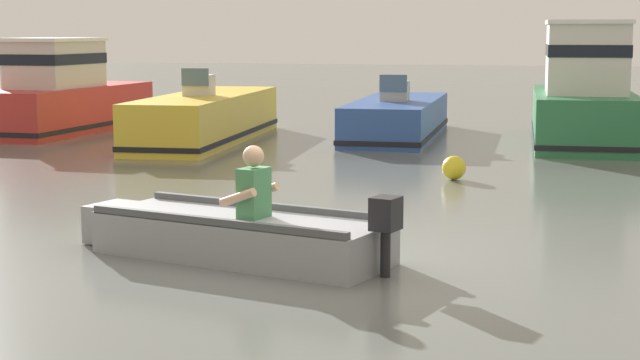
{
  "coord_description": "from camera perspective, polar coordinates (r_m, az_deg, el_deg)",
  "views": [
    {
      "loc": [
        2.86,
        -10.21,
        2.35
      ],
      "look_at": [
        -0.3,
        1.56,
        0.55
      ],
      "focal_mm": 57.05,
      "sensor_mm": 36.0,
      "label": 1
    }
  ],
  "objects": [
    {
      "name": "moored_boat_red",
      "position": [
        24.44,
        -14.14,
        4.54
      ],
      "size": [
        1.93,
        5.52,
        2.18
      ],
      "color": "#B72D28",
      "rests_on": "ground"
    },
    {
      "name": "rowboat_with_person",
      "position": [
        10.62,
        -4.71,
        -3.03
      ],
      "size": [
        3.69,
        1.84,
        1.19
      ],
      "color": "gray",
      "rests_on": "ground"
    },
    {
      "name": "moored_boat_blue",
      "position": [
        22.68,
        4.35,
        3.42
      ],
      "size": [
        2.02,
        5.8,
        1.41
      ],
      "color": "#2D519E",
      "rests_on": "ground"
    },
    {
      "name": "moored_boat_yellow",
      "position": [
        21.84,
        -6.41,
        3.42
      ],
      "size": [
        2.21,
        6.58,
        1.58
      ],
      "color": "gold",
      "rests_on": "ground"
    },
    {
      "name": "moored_boat_green",
      "position": [
        21.78,
        14.57,
        4.41
      ],
      "size": [
        2.38,
        5.59,
        2.56
      ],
      "color": "#287042",
      "rests_on": "ground"
    },
    {
      "name": "mooring_buoy",
      "position": [
        16.24,
        7.52,
        0.68
      ],
      "size": [
        0.38,
        0.38,
        0.38
      ],
      "primitive_type": "sphere",
      "color": "yellow",
      "rests_on": "ground"
    },
    {
      "name": "ground_plane",
      "position": [
        10.86,
        -0.6,
        -4.09
      ],
      "size": [
        120.0,
        120.0,
        0.0
      ],
      "primitive_type": "plane",
      "color": "slate"
    }
  ]
}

